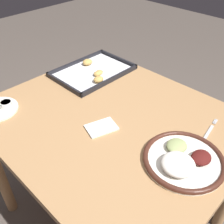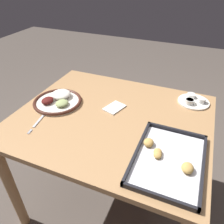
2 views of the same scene
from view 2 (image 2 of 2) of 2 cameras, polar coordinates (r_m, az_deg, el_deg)
name	(u,v)px [view 2 (image 2 of 2)]	position (r m, az deg, el deg)	size (l,w,h in m)	color
ground_plane	(112,198)	(1.81, 0.01, -21.48)	(8.00, 8.00, 0.00)	#564C44
dining_table	(112,132)	(1.31, 0.02, -5.34)	(0.91, 1.08, 0.78)	#AD7F51
dinner_plate	(58,101)	(1.38, -13.99, 2.89)	(0.30, 0.30, 0.05)	white
fork	(40,119)	(1.27, -18.28, -1.84)	(0.23, 0.05, 0.00)	silver
saucer_plate	(193,101)	(1.44, 20.47, 2.79)	(0.19, 0.19, 0.04)	white
baking_tray	(168,159)	(1.01, 14.40, -11.74)	(0.42, 0.30, 0.04)	black
napkin	(114,108)	(1.30, 0.65, 1.16)	(0.15, 0.12, 0.01)	white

